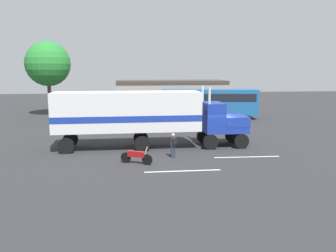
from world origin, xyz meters
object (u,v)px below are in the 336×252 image
(semi_truck, at_px, (143,114))
(motorcycle, at_px, (136,156))
(person_bystander, at_px, (173,144))
(parked_car, at_px, (145,119))
(tree_left, at_px, (48,64))
(parked_bus, at_px, (209,101))

(semi_truck, bearing_deg, motorcycle, -98.69)
(person_bystander, bearing_deg, motorcycle, -153.87)
(semi_truck, distance_m, parked_car, 9.38)
(parked_car, xyz_separation_m, tree_left, (-11.12, 10.71, 5.54))
(person_bystander, bearing_deg, semi_truck, 119.15)
(semi_truck, relative_size, person_bystander, 8.70)
(motorcycle, height_order, tree_left, tree_left)
(person_bystander, bearing_deg, parked_bus, 68.89)
(semi_truck, height_order, tree_left, tree_left)
(semi_truck, height_order, parked_car, semi_truck)
(semi_truck, height_order, person_bystander, semi_truck)
(person_bystander, relative_size, parked_bus, 0.14)
(semi_truck, xyz_separation_m, parked_bus, (8.63, 14.55, -0.46))
(parked_car, bearing_deg, parked_bus, 34.26)
(motorcycle, bearing_deg, semi_truck, 81.31)
(semi_truck, relative_size, motorcycle, 7.39)
(parked_car, relative_size, tree_left, 0.51)
(parked_bus, distance_m, parked_car, 9.59)
(motorcycle, bearing_deg, person_bystander, 26.13)
(semi_truck, height_order, parked_bus, semi_truck)
(semi_truck, distance_m, person_bystander, 4.01)
(motorcycle, bearing_deg, parked_bus, 63.84)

